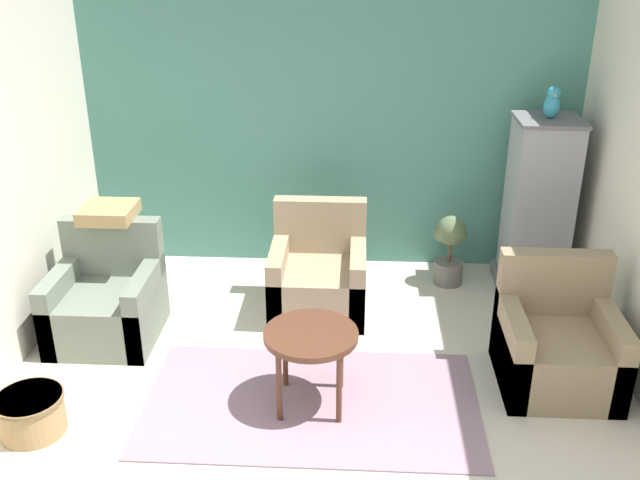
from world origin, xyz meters
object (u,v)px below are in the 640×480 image
at_px(armchair_left, 107,303).
at_px(potted_plant, 450,246).
at_px(armchair_middle, 318,277).
at_px(armchair_right, 557,346).
at_px(birdcage, 538,208).
at_px(wicker_basket, 31,412).
at_px(coffee_table, 311,341).
at_px(parrot, 552,103).

height_order(armchair_left, potted_plant, armchair_left).
relative_size(armchair_middle, potted_plant, 1.36).
height_order(armchair_right, birdcage, birdcage).
xyz_separation_m(armchair_left, wicker_basket, (-0.10, -1.13, -0.13)).
height_order(armchair_left, armchair_middle, same).
distance_m(birdcage, potted_plant, 0.78).
height_order(coffee_table, parrot, parrot).
bearing_deg(wicker_basket, birdcage, 31.60).
height_order(coffee_table, armchair_middle, armchair_middle).
height_order(birdcage, potted_plant, birdcage).
relative_size(armchair_middle, parrot, 3.28).
bearing_deg(armchair_right, armchair_middle, 150.77).
height_order(parrot, potted_plant, parrot).
height_order(coffee_table, potted_plant, potted_plant).
relative_size(armchair_right, birdcage, 0.57).
height_order(armchair_right, parrot, parrot).
distance_m(coffee_table, wicker_basket, 1.74).
xyz_separation_m(armchair_left, potted_plant, (2.61, 0.99, 0.07)).
bearing_deg(potted_plant, coffee_table, -120.97).
bearing_deg(parrot, birdcage, -90.00).
height_order(coffee_table, wicker_basket, coffee_table).
xyz_separation_m(parrot, wicker_basket, (-3.40, -2.09, -1.44)).
bearing_deg(potted_plant, wicker_basket, -142.04).
distance_m(armchair_left, birdcage, 3.46).
height_order(birdcage, wicker_basket, birdcage).
relative_size(parrot, wicker_basket, 0.62).
xyz_separation_m(armchair_left, birdcage, (3.29, 0.96, 0.45)).
bearing_deg(coffee_table, potted_plant, 59.03).
bearing_deg(parrot, armchair_left, -163.66).
distance_m(armchair_left, armchair_right, 3.19).
relative_size(armchair_right, parrot, 3.28).
relative_size(armchair_left, armchair_middle, 1.00).
bearing_deg(armchair_left, armchair_right, -7.50).
bearing_deg(parrot, armchair_right, -95.32).
bearing_deg(armchair_left, armchair_middle, 17.92).
bearing_deg(coffee_table, wicker_basket, -167.68).
height_order(birdcage, parrot, parrot).
relative_size(potted_plant, wicker_basket, 1.49).
bearing_deg(armchair_right, birdcage, 84.67).
bearing_deg(coffee_table, birdcage, 44.88).
relative_size(armchair_left, wicker_basket, 2.03).
distance_m(armchair_middle, potted_plant, 1.19).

